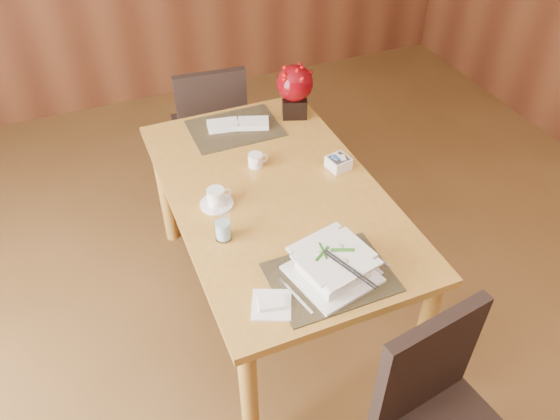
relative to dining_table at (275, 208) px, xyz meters
name	(u,v)px	position (x,y,z in m)	size (l,w,h in m)	color
ground	(326,395)	(0.00, -0.60, -0.65)	(6.00, 6.00, 0.00)	brown
dining_table	(275,208)	(0.00, 0.00, 0.00)	(0.90, 1.50, 0.75)	#BD8634
placemat_near	(331,277)	(0.00, -0.55, 0.10)	(0.45, 0.33, 0.01)	black
placemat_far	(235,128)	(0.00, 0.55, 0.10)	(0.45, 0.33, 0.01)	black
soup_setting	(333,266)	(0.01, -0.55, 0.15)	(0.34, 0.34, 0.12)	white
coffee_cup	(216,198)	(-0.27, 0.01, 0.13)	(0.14, 0.14, 0.08)	white
water_glass	(223,224)	(-0.30, -0.19, 0.17)	(0.07, 0.07, 0.15)	white
creamer_jug	(255,160)	(-0.01, 0.21, 0.13)	(0.09, 0.09, 0.06)	white
sugar_caddy	(338,163)	(0.34, 0.05, 0.13)	(0.09, 0.09, 0.06)	white
berry_decor	(295,88)	(0.34, 0.56, 0.25)	(0.19, 0.19, 0.28)	black
napkins_far	(240,124)	(0.03, 0.55, 0.12)	(0.31, 0.11, 0.03)	white
bread_plate	(271,305)	(-0.25, -0.59, 0.10)	(0.14, 0.14, 0.01)	white
near_chair	(441,417)	(0.17, -1.09, -0.13)	(0.49, 0.49, 0.93)	black
far_chair	(211,124)	(-0.01, 1.01, -0.15)	(0.46, 0.46, 0.90)	black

